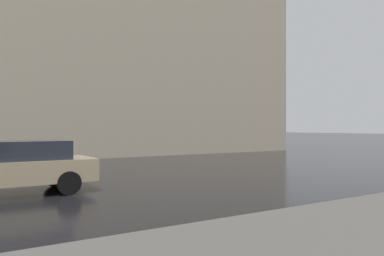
% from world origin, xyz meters
% --- Properties ---
extents(haussmann_block_corner, '(15.69, 21.10, 19.59)m').
position_xyz_m(haussmann_block_corner, '(20.35, -16.62, 9.60)').
color(haussmann_block_corner, tan).
rests_on(haussmann_block_corner, ground_plane).
extents(car_champagne, '(1.85, 4.10, 1.41)m').
position_xyz_m(car_champagne, '(2.50, -6.73, 0.76)').
color(car_champagne, tan).
rests_on(car_champagne, ground_plane).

